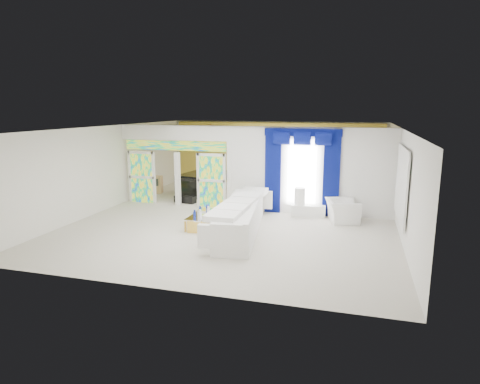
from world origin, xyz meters
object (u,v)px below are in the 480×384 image
(console_table, at_px, (308,211))
(grand_piano, at_px, (200,184))
(coffee_table, at_px, (202,220))
(white_sofa, at_px, (241,218))
(armchair, at_px, (342,211))

(console_table, relative_size, grand_piano, 0.64)
(coffee_table, height_order, grand_piano, grand_piano)
(white_sofa, bearing_deg, coffee_table, 159.17)
(console_table, xyz_separation_m, grand_piano, (-4.84, 2.33, 0.26))
(armchair, bearing_deg, white_sofa, 110.38)
(white_sofa, xyz_separation_m, console_table, (1.70, 2.39, -0.24))
(armchair, height_order, grand_piano, grand_piano)
(armchair, xyz_separation_m, grand_piano, (-5.98, 2.72, 0.10))
(armchair, bearing_deg, grand_piano, 50.84)
(coffee_table, relative_size, console_table, 1.44)
(coffee_table, xyz_separation_m, console_table, (3.05, 2.09, 0.01))
(white_sofa, height_order, grand_piano, grand_piano)
(coffee_table, relative_size, armchair, 1.50)
(coffee_table, bearing_deg, white_sofa, -12.53)
(coffee_table, relative_size, grand_piano, 0.92)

